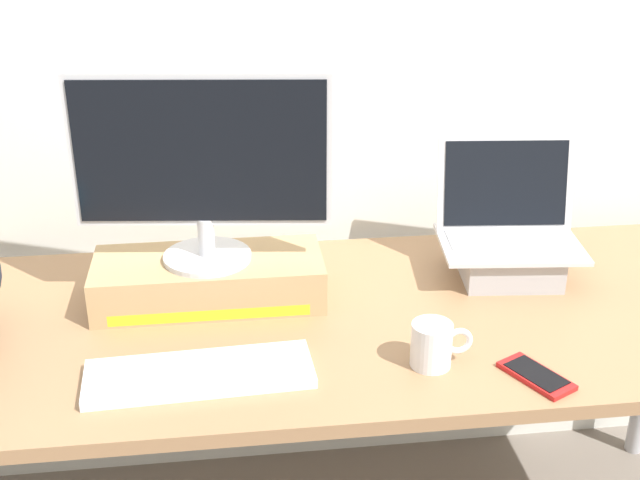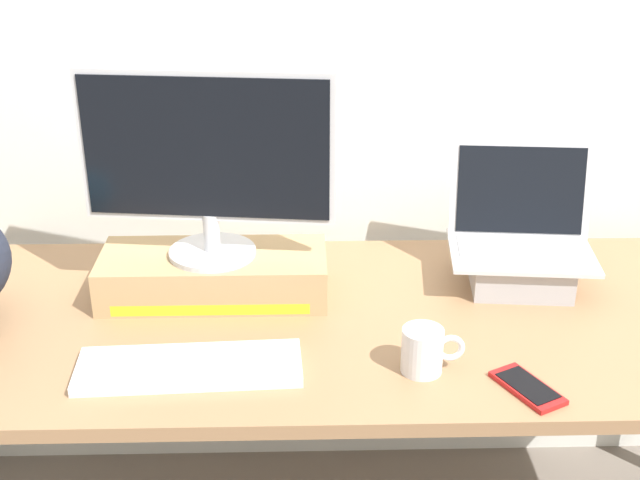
% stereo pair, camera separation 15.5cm
% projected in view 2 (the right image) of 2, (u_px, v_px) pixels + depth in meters
% --- Properties ---
extents(back_wall, '(7.00, 0.10, 2.60)m').
position_uv_depth(back_wall, '(315.00, 3.00, 2.01)').
color(back_wall, silver).
rests_on(back_wall, ground).
extents(desk, '(2.10, 0.77, 0.72)m').
position_uv_depth(desk, '(320.00, 339.00, 1.84)').
color(desk, '#99704C').
rests_on(desk, ground).
extents(toner_box_yellow, '(0.50, 0.22, 0.10)m').
position_uv_depth(toner_box_yellow, '(214.00, 275.00, 1.88)').
color(toner_box_yellow, tan).
rests_on(toner_box_yellow, desk).
extents(desktop_monitor, '(0.54, 0.19, 0.41)m').
position_uv_depth(desktop_monitor, '(207.00, 161.00, 1.77)').
color(desktop_monitor, silver).
rests_on(desktop_monitor, toner_box_yellow).
extents(open_laptop, '(0.34, 0.26, 0.31)m').
position_uv_depth(open_laptop, '(520.00, 256.00, 1.93)').
color(open_laptop, '#ADADB2').
rests_on(open_laptop, desk).
extents(external_keyboard, '(0.44, 0.17, 0.02)m').
position_uv_depth(external_keyboard, '(189.00, 367.00, 1.61)').
color(external_keyboard, white).
rests_on(external_keyboard, desk).
extents(coffee_mug, '(0.12, 0.08, 0.09)m').
position_uv_depth(coffee_mug, '(424.00, 350.00, 1.60)').
color(coffee_mug, silver).
rests_on(coffee_mug, desk).
extents(cell_phone, '(0.13, 0.16, 0.01)m').
position_uv_depth(cell_phone, '(527.00, 388.00, 1.55)').
color(cell_phone, red).
rests_on(cell_phone, desk).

